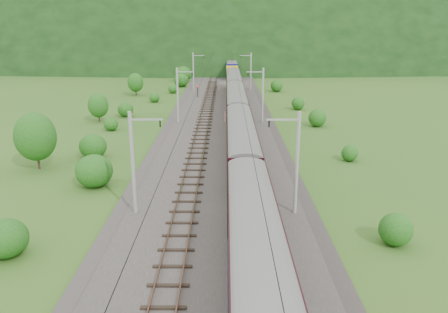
{
  "coord_description": "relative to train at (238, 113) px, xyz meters",
  "views": [
    {
      "loc": [
        0.83,
        -31.27,
        14.53
      ],
      "look_at": [
        0.66,
        7.37,
        2.6
      ],
      "focal_mm": 35.0,
      "sensor_mm": 36.0,
      "label": 1
    }
  ],
  "objects": [
    {
      "name": "mountain_main",
      "position": [
        -2.4,
        236.93,
        -3.52
      ],
      "size": [
        504.0,
        360.0,
        244.0
      ],
      "primitive_type": "ellipsoid",
      "color": "black",
      "rests_on": "ground"
    },
    {
      "name": "hazard_post_near",
      "position": [
        -3.0,
        40.12,
        -2.45
      ],
      "size": [
        0.16,
        0.16,
        1.54
      ],
      "primitive_type": "cylinder",
      "color": "red",
      "rests_on": "railbed"
    },
    {
      "name": "mountain_ridge",
      "position": [
        -122.4,
        276.93,
        -3.52
      ],
      "size": [
        336.0,
        280.0,
        132.0
      ],
      "primitive_type": "ellipsoid",
      "color": "black",
      "rests_on": "ground"
    },
    {
      "name": "railbed",
      "position": [
        -2.4,
        -13.07,
        -3.37
      ],
      "size": [
        14.0,
        220.0,
        0.3
      ],
      "primitive_type": "cube",
      "color": "#38332D",
      "rests_on": "ground"
    },
    {
      "name": "catenary_right",
      "position": [
        3.72,
        8.93,
        0.98
      ],
      "size": [
        2.54,
        192.28,
        8.0
      ],
      "color": "gray",
      "rests_on": "railbed"
    },
    {
      "name": "track_right",
      "position": [
        0.0,
        -13.07,
        -3.15
      ],
      "size": [
        2.4,
        220.0,
        0.27
      ],
      "color": "brown",
      "rests_on": "railbed"
    },
    {
      "name": "vegetation_left",
      "position": [
        -15.96,
        -10.15,
        -1.37
      ],
      "size": [
        12.61,
        149.86,
        5.92
      ],
      "color": "#195115",
      "rests_on": "ground"
    },
    {
      "name": "ground",
      "position": [
        -2.4,
        -23.07,
        -3.52
      ],
      "size": [
        600.0,
        600.0,
        0.0
      ],
      "primitive_type": "plane",
      "color": "#2B591B",
      "rests_on": "ground"
    },
    {
      "name": "track_left",
      "position": [
        -4.8,
        -13.07,
        -3.15
      ],
      "size": [
        2.4,
        220.0,
        0.27
      ],
      "color": "brown",
      "rests_on": "railbed"
    },
    {
      "name": "catenary_left",
      "position": [
        -8.52,
        8.93,
        0.98
      ],
      "size": [
        2.54,
        192.28,
        8.0
      ],
      "color": "gray",
      "rests_on": "railbed"
    },
    {
      "name": "overhead_wires",
      "position": [
        -2.4,
        -13.07,
        3.58
      ],
      "size": [
        4.83,
        198.0,
        0.03
      ],
      "color": "black",
      "rests_on": "ground"
    },
    {
      "name": "signal",
      "position": [
        -7.13,
        31.56,
        -1.91
      ],
      "size": [
        0.25,
        0.25,
        2.23
      ],
      "color": "black",
      "rests_on": "railbed"
    },
    {
      "name": "hazard_post_far",
      "position": [
        -1.65,
        9.32,
        -2.42
      ],
      "size": [
        0.17,
        0.17,
        1.6
      ],
      "primitive_type": "cylinder",
      "color": "red",
      "rests_on": "railbed"
    },
    {
      "name": "train",
      "position": [
        0.0,
        0.0,
        0.0
      ],
      "size": [
        2.97,
        142.36,
        5.16
      ],
      "color": "black",
      "rests_on": "ground"
    },
    {
      "name": "vegetation_right",
      "position": [
        10.23,
        -18.45,
        -2.33
      ],
      "size": [
        6.21,
        105.24,
        2.88
      ],
      "color": "#195115",
      "rests_on": "ground"
    }
  ]
}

